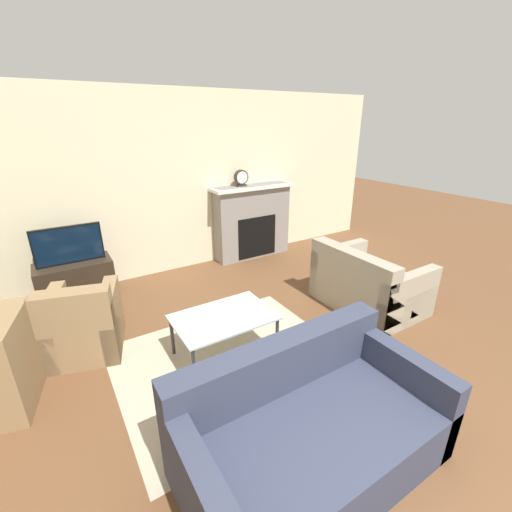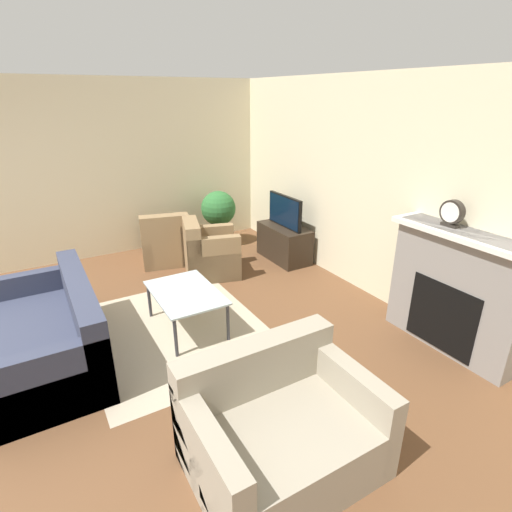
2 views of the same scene
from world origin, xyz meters
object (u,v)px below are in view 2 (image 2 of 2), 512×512
object	(u,v)px
tv	(285,211)
couch_loveseat	(280,430)
potted_plant	(218,211)
mantel_clock	(452,213)
couch_sectional	(49,338)
armchair_accent	(209,255)
armchair_by_window	(165,243)
coffee_table	(186,295)

from	to	relation	value
tv	couch_loveseat	size ratio (longest dim) A/B	0.64
potted_plant	mantel_clock	xyz separation A→B (m)	(3.74, 0.75, 0.78)
tv	mantel_clock	world-z (taller)	mantel_clock
couch_sectional	potted_plant	xyz separation A→B (m)	(-2.20, 2.84, 0.32)
potted_plant	tv	bearing A→B (deg)	28.17
armchair_accent	tv	bearing A→B (deg)	-76.23
couch_sectional	potted_plant	distance (m)	3.61
couch_loveseat	potted_plant	bearing A→B (deg)	70.00
armchair_by_window	potted_plant	world-z (taller)	potted_plant
tv	armchair_accent	distance (m)	1.35
mantel_clock	armchair_accent	bearing A→B (deg)	-152.21
armchair_by_window	mantel_clock	distance (m)	4.07
armchair_by_window	coffee_table	distance (m)	2.04
tv	mantel_clock	bearing A→B (deg)	3.28
armchair_by_window	coffee_table	xyz separation A→B (m)	(2.00, -0.42, 0.10)
tv	armchair_accent	bearing A→B (deg)	-92.42
armchair_accent	mantel_clock	distance (m)	3.21
coffee_table	potted_plant	bearing A→B (deg)	146.95
tv	coffee_table	size ratio (longest dim) A/B	0.82
couch_sectional	couch_loveseat	xyz separation A→B (m)	(2.06, 1.29, 0.00)
armchair_by_window	potted_plant	size ratio (longest dim) A/B	0.97
armchair_by_window	armchair_accent	distance (m)	0.89
mantel_clock	couch_sectional	bearing A→B (deg)	-113.18
armchair_accent	potted_plant	xyz separation A→B (m)	(-1.07, 0.66, 0.30)
armchair_accent	potted_plant	world-z (taller)	potted_plant
armchair_by_window	armchair_accent	bearing A→B (deg)	128.84
couch_sectional	coffee_table	size ratio (longest dim) A/B	1.83
armchair_accent	mantel_clock	size ratio (longest dim) A/B	3.39
tv	couch_loveseat	bearing A→B (deg)	-34.38
coffee_table	potted_plant	size ratio (longest dim) A/B	1.04
couch_sectional	mantel_clock	bearing A→B (deg)	66.82
couch_sectional	armchair_by_window	distance (m)	2.64
potted_plant	armchair_accent	bearing A→B (deg)	-31.80
tv	mantel_clock	size ratio (longest dim) A/B	3.05
couch_loveseat	armchair_by_window	size ratio (longest dim) A/B	1.37
couch_sectional	armchair_by_window	bearing A→B (deg)	137.27
couch_sectional	mantel_clock	distance (m)	4.06
couch_sectional	potted_plant	world-z (taller)	potted_plant
coffee_table	mantel_clock	xyz separation A→B (m)	(1.49, 2.22, 0.98)
tv	coffee_table	bearing A→B (deg)	-61.19
potted_plant	mantel_clock	world-z (taller)	mantel_clock
potted_plant	mantel_clock	size ratio (longest dim) A/B	3.58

